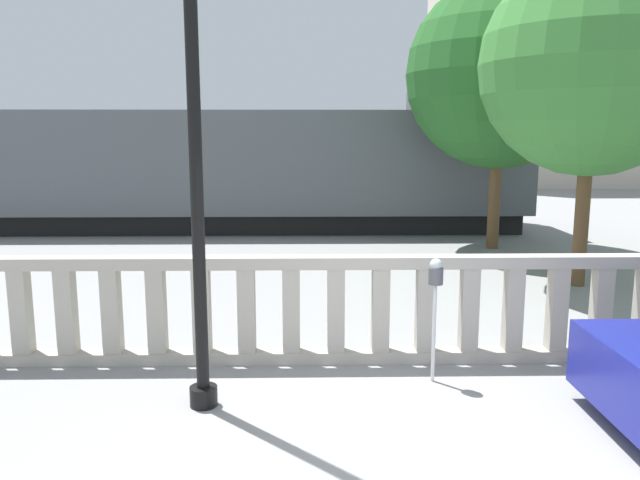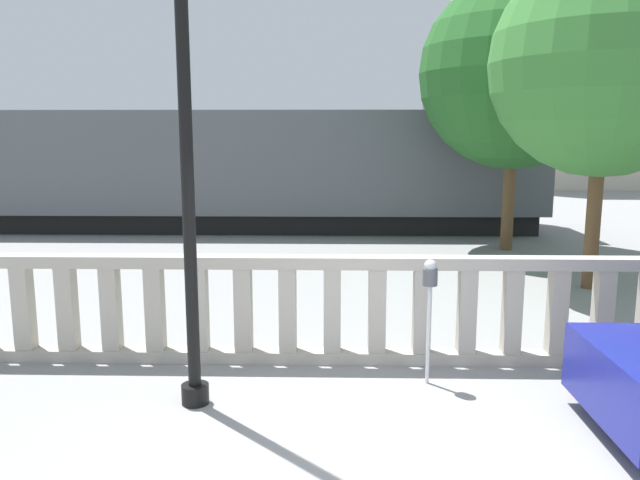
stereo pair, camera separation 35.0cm
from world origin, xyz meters
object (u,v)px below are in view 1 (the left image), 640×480
(train_near, at_px, (135,168))
(tree_left, at_px, (593,65))
(tree_right, at_px, (500,74))
(parking_meter, at_px, (435,284))

(train_near, xyz_separation_m, tree_left, (9.68, -6.80, 2.11))
(tree_left, relative_size, tree_right, 0.93)
(train_near, distance_m, tree_right, 10.00)
(parking_meter, height_order, tree_left, tree_left)
(parking_meter, relative_size, tree_right, 0.22)
(train_near, bearing_deg, tree_right, -18.89)
(train_near, distance_m, tree_left, 12.02)
(tree_left, xyz_separation_m, tree_right, (-0.47, 3.65, 0.16))
(tree_left, height_order, tree_right, tree_right)
(tree_left, bearing_deg, tree_right, 97.32)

